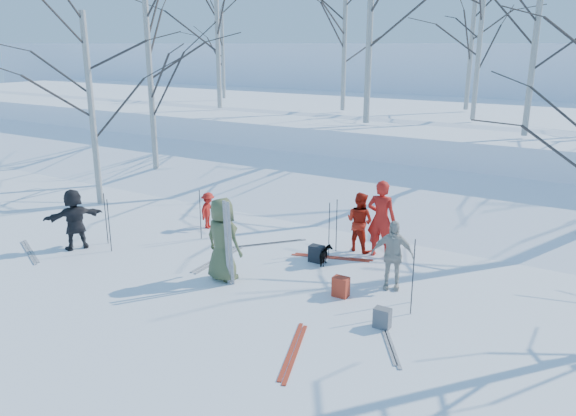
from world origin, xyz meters
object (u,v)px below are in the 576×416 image
Objects in this scene: skier_cream_east at (392,255)px; backpack_dark at (317,254)px; skier_red_north at (381,219)px; skier_redor_behind at (360,222)px; dog at (326,256)px; skier_red_seated at (208,210)px; backpack_red at (341,287)px; skier_grey_west at (75,219)px; backpack_grey at (382,318)px; skier_olive_center at (223,239)px.

skier_cream_east is 2.19m from backpack_dark.
skier_redor_behind is at bearing -13.94° from skier_red_north.
dog is (-0.85, -1.20, -0.73)m from skier_red_north.
skier_red_seated reaches higher than backpack_red.
skier_cream_east is at bearing -13.25° from backpack_dark.
skier_grey_west is 4.08× the size of backpack_grey.
skier_red_north reaches higher than skier_redor_behind.
backpack_grey is at bearing -40.49° from backpack_dark.
skier_cream_east is 2.87× the size of dog.
skier_red_north is 4.98m from skier_red_seated.
skier_olive_center is 2.73m from backpack_red.
skier_red_north is 1.22× the size of skier_grey_west.
skier_cream_east reaches higher than dog.
skier_red_seated is 4.16m from dog.
dog is 1.30× the size of backpack_dark.
skier_olive_center reaches higher than skier_cream_east.
skier_redor_behind is (-0.59, 0.08, -0.20)m from skier_red_north.
backpack_red is (5.15, -2.06, -0.30)m from skier_red_seated.
skier_red_seated is 7.00m from backpack_grey.
skier_red_north reaches higher than skier_cream_east.
backpack_dark is at bearing -108.45° from skier_red_seated.
skier_red_north is 1.77m from backpack_dark.
skier_olive_center is at bearing 122.40° from skier_grey_west.
skier_red_north is 3.72m from backpack_grey.
skier_red_north is at bearing 113.52° from backpack_grey.
skier_red_north is at bearing 45.44° from backpack_dark.
skier_grey_west is (-6.70, -3.53, -0.17)m from skier_red_north.
backpack_dark is (5.58, 2.39, -0.58)m from skier_grey_west.
skier_red_seated is at bearing -25.34° from dog.
skier_cream_east reaches higher than backpack_dark.
skier_cream_east is at bearing 151.19° from dog.
dog is 1.72m from backpack_red.
skier_olive_center is 0.97× the size of skier_red_north.
skier_redor_behind is 4.03m from backpack_grey.
skier_olive_center is 3.90m from skier_red_north.
backpack_dark is (3.81, -0.65, -0.31)m from skier_red_seated.
skier_olive_center is 4.39× the size of backpack_red.
backpack_red is at bearing 124.97° from skier_grey_west.
dog is at bearing -12.82° from backpack_dark.
skier_olive_center is at bearing -175.00° from skier_cream_east.
backpack_red is at bearing -147.18° from skier_cream_east.
skier_olive_center reaches higher than skier_red_seated.
skier_olive_center is 4.86× the size of backpack_grey.
dog is at bearing 147.39° from skier_cream_east.
skier_red_north is 2.66m from backpack_red.
skier_olive_center is 4.61× the size of backpack_dark.
backpack_red is (0.81, -2.63, -0.54)m from skier_redor_behind.
skier_redor_behind is at bearing 120.86° from backpack_grey.
backpack_dark is at bearing 133.61° from backpack_red.
skier_grey_west is 7.01m from backpack_red.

